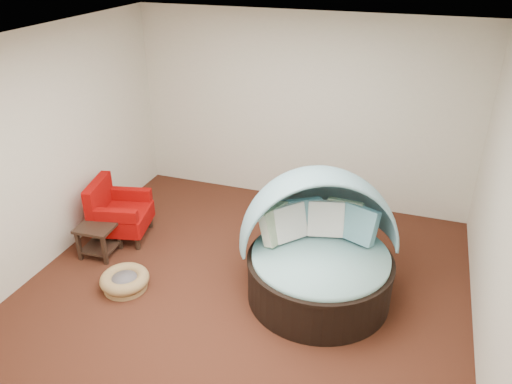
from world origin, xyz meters
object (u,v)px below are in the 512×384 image
(red_armchair, at_px, (118,212))
(side_table, at_px, (99,235))
(canopy_daybed, at_px, (320,241))
(pet_basket, at_px, (125,281))

(red_armchair, xyz_separation_m, side_table, (0.00, -0.46, -0.10))
(canopy_daybed, height_order, red_armchair, canopy_daybed)
(canopy_daybed, relative_size, red_armchair, 2.52)
(canopy_daybed, height_order, pet_basket, canopy_daybed)
(red_armchair, height_order, side_table, red_armchair)
(pet_basket, relative_size, red_armchair, 0.72)
(pet_basket, distance_m, side_table, 0.87)
(pet_basket, height_order, side_table, side_table)
(red_armchair, distance_m, side_table, 0.47)
(pet_basket, xyz_separation_m, side_table, (-0.68, 0.50, 0.18))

